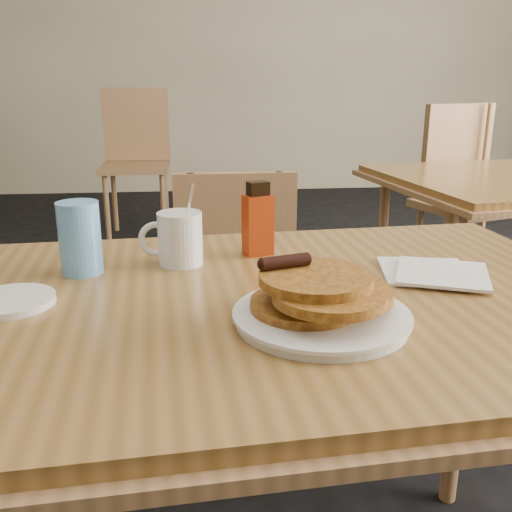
{
  "coord_description": "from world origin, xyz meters",
  "views": [
    {
      "loc": [
        -0.11,
        -0.88,
        1.1
      ],
      "look_at": [
        -0.02,
        0.03,
        0.82
      ],
      "focal_mm": 40.0,
      "sensor_mm": 36.0,
      "label": 1
    }
  ],
  "objects_px": {
    "blue_tumbler": "(80,238)",
    "chair_wall_extra": "(136,148)",
    "chair_main_far": "(238,288)",
    "pancake_plate": "(321,304)",
    "coffee_mug": "(179,238)",
    "main_table": "(270,316)",
    "chair_neighbor_far": "(462,182)",
    "syrup_bottle": "(258,221)"
  },
  "relations": [
    {
      "from": "coffee_mug",
      "to": "syrup_bottle",
      "type": "distance_m",
      "value": 0.17
    },
    {
      "from": "chair_main_far",
      "to": "blue_tumbler",
      "type": "distance_m",
      "value": 0.73
    },
    {
      "from": "pancake_plate",
      "to": "syrup_bottle",
      "type": "height_order",
      "value": "syrup_bottle"
    },
    {
      "from": "main_table",
      "to": "blue_tumbler",
      "type": "relative_size",
      "value": 9.69
    },
    {
      "from": "chair_main_far",
      "to": "syrup_bottle",
      "type": "distance_m",
      "value": 0.58
    },
    {
      "from": "pancake_plate",
      "to": "chair_neighbor_far",
      "type": "bearing_deg",
      "value": 59.81
    },
    {
      "from": "pancake_plate",
      "to": "coffee_mug",
      "type": "distance_m",
      "value": 0.39
    },
    {
      "from": "main_table",
      "to": "chair_main_far",
      "type": "height_order",
      "value": "chair_main_far"
    },
    {
      "from": "blue_tumbler",
      "to": "chair_wall_extra",
      "type": "bearing_deg",
      "value": 93.91
    },
    {
      "from": "chair_neighbor_far",
      "to": "chair_wall_extra",
      "type": "height_order",
      "value": "chair_wall_extra"
    },
    {
      "from": "syrup_bottle",
      "to": "chair_neighbor_far",
      "type": "bearing_deg",
      "value": 33.54
    },
    {
      "from": "chair_neighbor_far",
      "to": "blue_tumbler",
      "type": "relative_size",
      "value": 7.14
    },
    {
      "from": "main_table",
      "to": "chair_neighbor_far",
      "type": "relative_size",
      "value": 1.36
    },
    {
      "from": "coffee_mug",
      "to": "blue_tumbler",
      "type": "relative_size",
      "value": 1.2
    },
    {
      "from": "chair_wall_extra",
      "to": "coffee_mug",
      "type": "height_order",
      "value": "chair_wall_extra"
    },
    {
      "from": "syrup_bottle",
      "to": "chair_wall_extra",
      "type": "bearing_deg",
      "value": 80.39
    },
    {
      "from": "chair_neighbor_far",
      "to": "coffee_mug",
      "type": "xyz_separation_m",
      "value": [
        -1.43,
        -1.76,
        0.22
      ]
    },
    {
      "from": "main_table",
      "to": "chair_main_far",
      "type": "xyz_separation_m",
      "value": [
        -0.01,
        0.72,
        -0.21
      ]
    },
    {
      "from": "pancake_plate",
      "to": "syrup_bottle",
      "type": "bearing_deg",
      "value": 99.12
    },
    {
      "from": "pancake_plate",
      "to": "coffee_mug",
      "type": "bearing_deg",
      "value": 125.22
    },
    {
      "from": "syrup_bottle",
      "to": "pancake_plate",
      "type": "bearing_deg",
      "value": -100.86
    },
    {
      "from": "coffee_mug",
      "to": "chair_main_far",
      "type": "bearing_deg",
      "value": 57.94
    },
    {
      "from": "chair_main_far",
      "to": "chair_wall_extra",
      "type": "relative_size",
      "value": 0.8
    },
    {
      "from": "chair_wall_extra",
      "to": "main_table",
      "type": "bearing_deg",
      "value": -81.38
    },
    {
      "from": "chair_wall_extra",
      "to": "syrup_bottle",
      "type": "height_order",
      "value": "chair_wall_extra"
    },
    {
      "from": "chair_main_far",
      "to": "blue_tumbler",
      "type": "bearing_deg",
      "value": -121.08
    },
    {
      "from": "chair_wall_extra",
      "to": "pancake_plate",
      "type": "bearing_deg",
      "value": -80.74
    },
    {
      "from": "blue_tumbler",
      "to": "chair_main_far",
      "type": "bearing_deg",
      "value": 59.21
    },
    {
      "from": "main_table",
      "to": "chair_neighbor_far",
      "type": "distance_m",
      "value": 2.33
    },
    {
      "from": "main_table",
      "to": "pancake_plate",
      "type": "relative_size",
      "value": 4.94
    },
    {
      "from": "main_table",
      "to": "pancake_plate",
      "type": "xyz_separation_m",
      "value": [
        0.06,
        -0.13,
        0.07
      ]
    },
    {
      "from": "main_table",
      "to": "coffee_mug",
      "type": "distance_m",
      "value": 0.27
    },
    {
      "from": "coffee_mug",
      "to": "chair_wall_extra",
      "type": "bearing_deg",
      "value": 81.41
    },
    {
      "from": "syrup_bottle",
      "to": "blue_tumbler",
      "type": "bearing_deg",
      "value": 173.94
    },
    {
      "from": "pancake_plate",
      "to": "coffee_mug",
      "type": "xyz_separation_m",
      "value": [
        -0.22,
        0.31,
        0.02
      ]
    },
    {
      "from": "pancake_plate",
      "to": "blue_tumbler",
      "type": "xyz_separation_m",
      "value": [
        -0.4,
        0.28,
        0.04
      ]
    },
    {
      "from": "chair_neighbor_far",
      "to": "pancake_plate",
      "type": "relative_size",
      "value": 3.64
    },
    {
      "from": "chair_wall_extra",
      "to": "syrup_bottle",
      "type": "relative_size",
      "value": 6.76
    },
    {
      "from": "chair_wall_extra",
      "to": "chair_main_far",
      "type": "bearing_deg",
      "value": -78.96
    },
    {
      "from": "pancake_plate",
      "to": "blue_tumbler",
      "type": "relative_size",
      "value": 1.96
    },
    {
      "from": "chair_neighbor_far",
      "to": "pancake_plate",
      "type": "height_order",
      "value": "chair_neighbor_far"
    },
    {
      "from": "pancake_plate",
      "to": "syrup_bottle",
      "type": "xyz_separation_m",
      "value": [
        -0.06,
        0.36,
        0.04
      ]
    }
  ]
}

